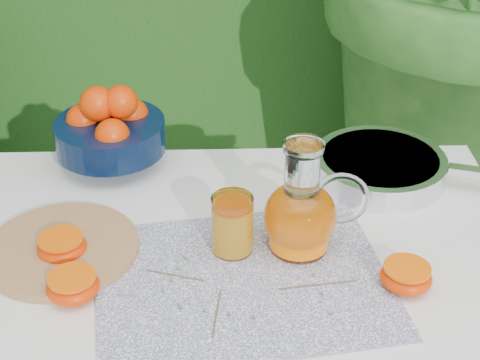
{
  "coord_description": "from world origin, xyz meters",
  "views": [
    {
      "loc": [
        0.09,
        -0.96,
        1.53
      ],
      "look_at": [
        0.12,
        0.07,
        0.88
      ],
      "focal_mm": 55.0,
      "sensor_mm": 36.0,
      "label": 1
    }
  ],
  "objects_px": {
    "white_table": "(240,285)",
    "fruit_bowl": "(110,128)",
    "juice_pitcher": "(302,213)",
    "saute_pan": "(382,166)",
    "cutting_board": "(62,249)"
  },
  "relations": [
    {
      "from": "white_table",
      "to": "fruit_bowl",
      "type": "height_order",
      "value": "fruit_bowl"
    },
    {
      "from": "fruit_bowl",
      "to": "juice_pitcher",
      "type": "relative_size",
      "value": 1.3
    },
    {
      "from": "saute_pan",
      "to": "white_table",
      "type": "bearing_deg",
      "value": -141.94
    },
    {
      "from": "juice_pitcher",
      "to": "fruit_bowl",
      "type": "bearing_deg",
      "value": 139.82
    },
    {
      "from": "cutting_board",
      "to": "juice_pitcher",
      "type": "distance_m",
      "value": 0.42
    },
    {
      "from": "cutting_board",
      "to": "saute_pan",
      "type": "xyz_separation_m",
      "value": [
        0.59,
        0.23,
        0.02
      ]
    },
    {
      "from": "fruit_bowl",
      "to": "juice_pitcher",
      "type": "height_order",
      "value": "juice_pitcher"
    },
    {
      "from": "white_table",
      "to": "fruit_bowl",
      "type": "xyz_separation_m",
      "value": [
        -0.25,
        0.3,
        0.16
      ]
    },
    {
      "from": "white_table",
      "to": "saute_pan",
      "type": "relative_size",
      "value": 2.08
    },
    {
      "from": "juice_pitcher",
      "to": "white_table",
      "type": "bearing_deg",
      "value": 179.23
    },
    {
      "from": "fruit_bowl",
      "to": "saute_pan",
      "type": "height_order",
      "value": "fruit_bowl"
    },
    {
      "from": "cutting_board",
      "to": "saute_pan",
      "type": "bearing_deg",
      "value": 20.83
    },
    {
      "from": "cutting_board",
      "to": "juice_pitcher",
      "type": "xyz_separation_m",
      "value": [
        0.41,
        -0.0,
        0.07
      ]
    },
    {
      "from": "cutting_board",
      "to": "fruit_bowl",
      "type": "xyz_separation_m",
      "value": [
        0.05,
        0.3,
        0.07
      ]
    },
    {
      "from": "white_table",
      "to": "fruit_bowl",
      "type": "bearing_deg",
      "value": 130.22
    }
  ]
}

